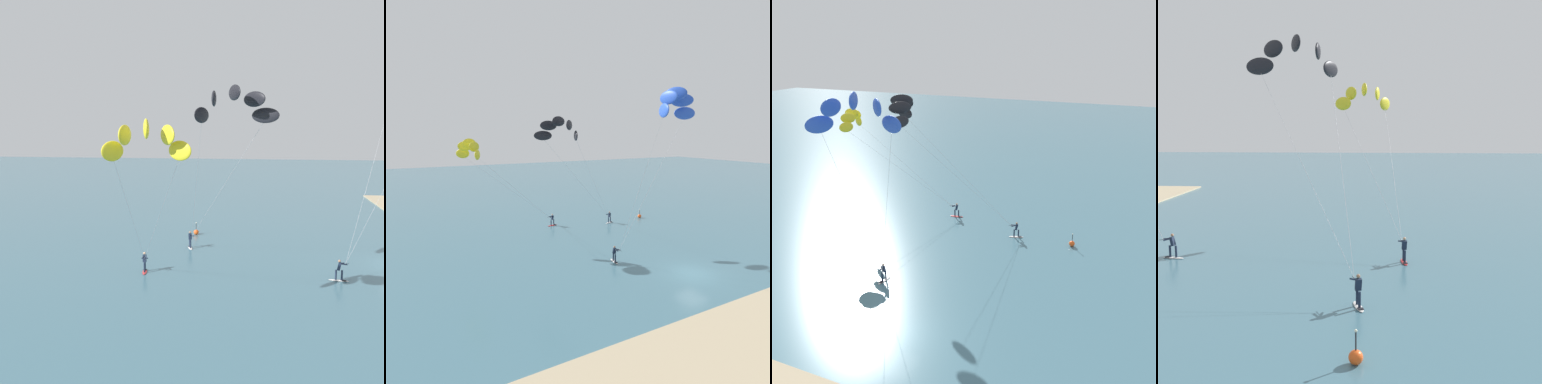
% 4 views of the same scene
% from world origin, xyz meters
% --- Properties ---
extents(kitesurfer_nearshore, '(13.01, 8.24, 14.66)m').
position_xyz_m(kitesurfer_nearshore, '(-6.59, 14.03, 12.86)').
color(kitesurfer_nearshore, white).
rests_on(kitesurfer_nearshore, ground).
extents(kitesurfer_far_out, '(13.28, 5.77, 12.23)m').
position_xyz_m(kitesurfer_far_out, '(-15.40, 18.25, 10.60)').
color(kitesurfer_far_out, red).
rests_on(kitesurfer_far_out, ground).
extents(marker_buoy, '(0.56, 0.56, 1.38)m').
position_xyz_m(marker_buoy, '(8.95, 18.64, 0.30)').
color(marker_buoy, '#EA5119').
rests_on(marker_buoy, ground).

